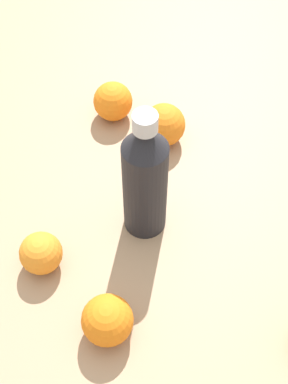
# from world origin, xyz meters

# --- Properties ---
(ground_plane) EXTENTS (2.40, 2.40, 0.00)m
(ground_plane) POSITION_xyz_m (0.00, 0.00, 0.00)
(ground_plane) COLOR #9E7F60
(water_bottle) EXTENTS (0.07, 0.07, 0.24)m
(water_bottle) POSITION_xyz_m (-0.04, 0.00, 0.11)
(water_bottle) COLOR black
(water_bottle) RESTS_ON ground_plane
(orange_0) EXTENTS (0.07, 0.07, 0.07)m
(orange_0) POSITION_xyz_m (-0.23, -0.03, 0.04)
(orange_0) COLOR orange
(orange_0) RESTS_ON ground_plane
(orange_1) EXTENTS (0.08, 0.08, 0.08)m
(orange_1) POSITION_xyz_m (0.13, 0.05, 0.04)
(orange_1) COLOR orange
(orange_1) RESTS_ON ground_plane
(orange_2) EXTENTS (0.06, 0.06, 0.06)m
(orange_2) POSITION_xyz_m (-0.18, 0.11, 0.03)
(orange_2) COLOR orange
(orange_2) RESTS_ON ground_plane
(orange_4) EXTENTS (0.07, 0.07, 0.07)m
(orange_4) POSITION_xyz_m (0.14, 0.16, 0.04)
(orange_4) COLOR orange
(orange_4) RESTS_ON ground_plane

